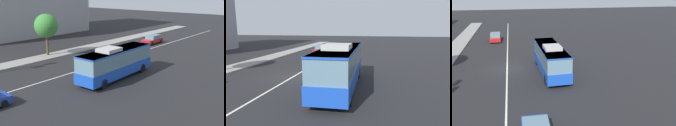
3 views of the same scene
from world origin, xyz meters
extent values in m
plane|color=black|center=(0.00, 0.00, 0.00)|extent=(160.00, 160.00, 0.00)
cube|color=silver|center=(0.00, 0.00, 0.01)|extent=(76.00, 0.16, 0.01)
cube|color=#1947B7|center=(-2.59, -4.94, 0.98)|extent=(10.07, 2.80, 1.10)
cube|color=slate|center=(-2.59, -4.94, 2.31)|extent=(9.87, 2.72, 1.58)
cube|color=#1947B7|center=(-2.59, -4.94, 3.04)|extent=(9.97, 2.77, 0.12)
cube|color=#B2B2B2|center=(-3.79, -4.98, 3.28)|extent=(2.25, 1.87, 0.36)
cylinder|color=black|center=(0.77, -3.74, 0.50)|extent=(1.01, 0.33, 1.00)
cylinder|color=black|center=(0.84, -5.94, 0.50)|extent=(1.01, 0.33, 1.00)
cylinder|color=black|center=(-6.02, -3.95, 0.50)|extent=(1.01, 0.33, 1.00)
cylinder|color=black|center=(-5.96, -6.15, 0.50)|extent=(1.01, 0.33, 1.00)
cube|color=#B21919|center=(16.11, 2.12, 0.52)|extent=(4.54, 1.91, 0.60)
cube|color=slate|center=(16.36, 2.12, 1.14)|extent=(2.56, 1.72, 0.64)
cylinder|color=black|center=(14.63, 1.28, 0.32)|extent=(0.65, 0.24, 0.64)
cylinder|color=black|center=(14.59, 2.88, 0.32)|extent=(0.65, 0.24, 0.64)
cylinder|color=black|center=(17.63, 1.35, 0.32)|extent=(0.65, 0.24, 0.64)
cylinder|color=black|center=(17.59, 2.95, 0.32)|extent=(0.65, 0.24, 0.64)
camera|label=1|loc=(-23.64, -21.97, 9.09)|focal=42.80mm
camera|label=2|loc=(-17.12, -7.79, 4.65)|focal=32.06mm
camera|label=3|loc=(-28.71, -0.84, 9.54)|focal=38.87mm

